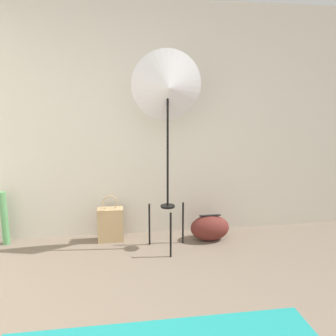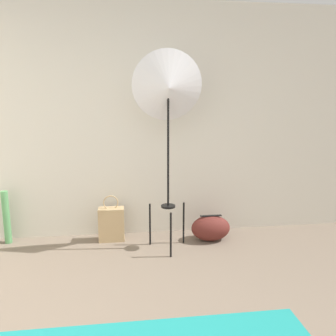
# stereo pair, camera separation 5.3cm
# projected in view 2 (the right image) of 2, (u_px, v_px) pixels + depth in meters

# --- Properties ---
(wall_back) EXTENTS (8.00, 0.05, 2.60)m
(wall_back) POSITION_uv_depth(u_px,v_px,m) (128.00, 122.00, 3.67)
(wall_back) COLOR beige
(wall_back) RESTS_ON ground_plane
(photo_umbrella) EXTENTS (0.70, 0.38, 2.03)m
(photo_umbrella) POSITION_uv_depth(u_px,v_px,m) (168.00, 89.00, 3.17)
(photo_umbrella) COLOR black
(photo_umbrella) RESTS_ON ground_plane
(tote_bag) EXTENTS (0.28, 0.15, 0.52)m
(tote_bag) POSITION_uv_depth(u_px,v_px,m) (112.00, 224.00, 3.64)
(tote_bag) COLOR tan
(tote_bag) RESTS_ON ground_plane
(duffel_bag) EXTENTS (0.44, 0.28, 0.29)m
(duffel_bag) POSITION_uv_depth(u_px,v_px,m) (211.00, 228.00, 3.65)
(duffel_bag) COLOR #5B231E
(duffel_bag) RESTS_ON ground_plane
(paper_roll) EXTENTS (0.07, 0.07, 0.59)m
(paper_roll) POSITION_uv_depth(u_px,v_px,m) (6.00, 217.00, 3.55)
(paper_roll) COLOR #56995B
(paper_roll) RESTS_ON ground_plane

